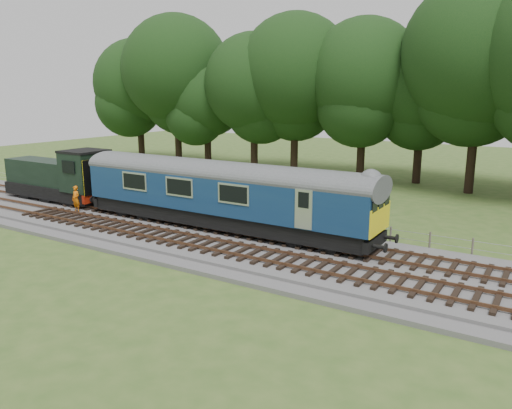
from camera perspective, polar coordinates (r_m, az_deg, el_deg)
The scene contains 9 objects.
ground at distance 24.70m, azimuth 2.95°, elevation -5.79°, with size 120.00×120.00×0.00m, color #395A21.
ballast at distance 24.65m, azimuth 2.96°, elevation -5.40°, with size 70.00×7.00×0.35m, color #4C4C4F.
track_north at distance 25.75m, azimuth 4.49°, elevation -4.06°, with size 67.20×2.40×0.21m.
track_south at distance 23.26m, azimuth 1.03°, elevation -5.89°, with size 67.20×2.40×0.21m.
fence at distance 28.55m, azimuth 7.37°, elevation -3.31°, with size 64.00×0.12×1.00m, color #6B6054, non-canonical shape.
tree_line at distance 44.67m, azimuth 16.87°, elevation 2.08°, with size 70.00×8.00×18.00m, color black, non-canonical shape.
dmu_railcar at distance 27.61m, azimuth -3.99°, elevation 1.78°, with size 18.05×2.86×3.88m.
shunter_loco at distance 37.53m, azimuth -21.47°, elevation 2.86°, with size 8.92×2.60×3.38m.
worker at distance 33.75m, azimuth -19.88°, elevation 0.61°, with size 0.61×0.40×1.68m, color orange.
Camera 1 is at (11.35, -20.49, 7.84)m, focal length 35.00 mm.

